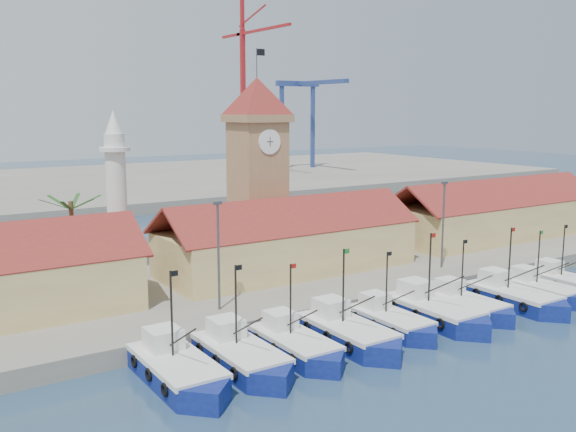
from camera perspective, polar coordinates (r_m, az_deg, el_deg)
ground at (r=52.00m, az=12.36°, el=-10.84°), size 400.00×400.00×0.00m
quay at (r=69.84m, az=-1.82°, el=-4.71°), size 140.00×32.00×1.50m
terminal at (r=149.04m, az=-19.34°, el=2.46°), size 240.00×80.00×2.00m
boat_0 at (r=43.83m, az=-9.65°, el=-13.56°), size 3.81×10.45×7.90m
boat_1 at (r=45.62m, az=-4.02°, el=-12.53°), size 3.70×10.14×7.67m
boat_2 at (r=47.70m, az=0.81°, el=-11.56°), size 3.46×9.48×7.18m
boat_3 at (r=50.04m, az=5.56°, el=-10.50°), size 3.77×10.32×7.81m
boat_4 at (r=53.43m, az=9.28°, el=-9.38°), size 3.31×9.05×6.85m
boat_5 at (r=56.11m, az=13.06°, el=-8.45°), size 3.87×10.60×8.02m
boat_6 at (r=59.13m, az=15.73°, el=-7.74°), size 3.34×9.16×6.93m
boat_7 at (r=62.44m, az=19.61°, el=-6.95°), size 3.70×10.14×7.67m
boat_8 at (r=66.04m, az=21.80°, el=-6.27°), size 3.31×9.07×6.86m
boat_9 at (r=69.75m, az=23.66°, el=-5.57°), size 3.35×9.18×6.95m
hall_center at (r=65.81m, az=-0.02°, el=-2.69°), size 27.04×10.13×7.61m
hall_right at (r=87.23m, az=17.86°, el=-0.13°), size 31.20×10.13×7.61m
clock_tower at (r=69.67m, az=-2.73°, el=4.61°), size 5.80×5.80×22.70m
minaret at (r=65.56m, az=-15.00°, el=2.03°), size 3.00×3.00×16.30m
palm_tree at (r=62.82m, az=-18.61°, el=-1.68°), size 5.60×5.03×8.39m
lamp_posts at (r=59.21m, az=4.63°, el=-1.64°), size 80.70×0.25×9.03m
crane_red_right at (r=158.30m, az=-3.82°, el=12.06°), size 1.00×30.85×41.74m
gantry at (r=170.85m, az=1.50°, el=10.22°), size 13.00×22.00×23.20m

